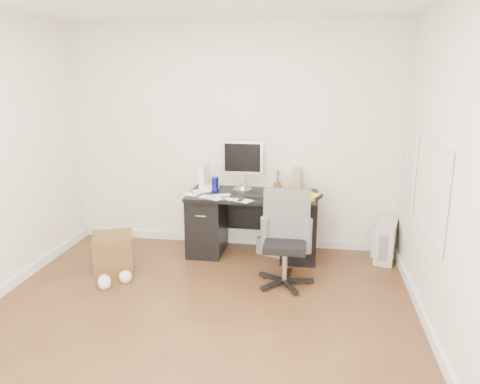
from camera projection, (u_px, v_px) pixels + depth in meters
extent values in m
plane|color=#462716|center=(194.00, 323.00, 4.09)|extent=(4.00, 4.00, 0.00)
cube|color=silver|center=(232.00, 138.00, 5.66)|extent=(4.00, 0.02, 2.70)
cube|color=silver|center=(58.00, 279.00, 1.84)|extent=(4.00, 0.02, 2.70)
cube|color=silver|center=(452.00, 181.00, 3.45)|extent=(0.02, 4.00, 2.70)
cube|color=silver|center=(233.00, 239.00, 5.98)|extent=(4.00, 0.03, 0.10)
cube|color=silver|center=(432.00, 337.00, 3.78)|extent=(0.03, 4.00, 0.10)
cube|color=black|center=(253.00, 195.00, 5.44)|extent=(1.50, 0.70, 0.04)
cube|color=black|center=(207.00, 224.00, 5.62)|extent=(0.40, 0.60, 0.71)
cube|color=black|center=(299.00, 228.00, 5.45)|extent=(0.40, 0.60, 0.71)
cube|color=black|center=(256.00, 210.00, 5.82)|extent=(0.70, 0.03, 0.51)
cube|color=black|center=(248.00, 196.00, 5.30)|extent=(0.41, 0.16, 0.02)
sphere|color=#B5B5BA|center=(286.00, 194.00, 5.31)|extent=(0.06, 0.06, 0.05)
cylinder|color=#141690|center=(215.00, 185.00, 5.48)|extent=(0.09, 0.09, 0.18)
cube|color=white|center=(204.00, 176.00, 5.66)|extent=(0.13, 0.26, 0.29)
cube|color=#9D7A4C|center=(296.00, 179.00, 5.57)|extent=(0.13, 0.24, 0.27)
cube|color=yellow|center=(312.00, 197.00, 5.23)|extent=(0.24, 0.27, 0.04)
cube|color=#A7A096|center=(386.00, 241.00, 5.40)|extent=(0.31, 0.50, 0.46)
cube|color=silver|center=(382.00, 243.00, 5.49)|extent=(0.27, 0.21, 0.34)
cube|color=#463015|center=(113.00, 253.00, 5.12)|extent=(0.54, 0.54, 0.41)
cube|color=slate|center=(274.00, 245.00, 5.64)|extent=(0.42, 0.39, 0.20)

